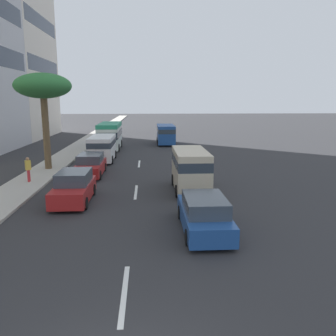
# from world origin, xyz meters

# --- Properties ---
(ground_plane) EXTENTS (198.00, 198.00, 0.00)m
(ground_plane) POSITION_xyz_m (31.50, 0.00, 0.00)
(ground_plane) COLOR #2D2D30
(sidewalk_right) EXTENTS (162.00, 2.62, 0.15)m
(sidewalk_right) POSITION_xyz_m (31.50, 7.19, 0.07)
(sidewalk_right) COLOR #B2ADA3
(sidewalk_right) RESTS_ON ground_plane
(lane_stripe_near) EXTENTS (3.20, 0.16, 0.01)m
(lane_stripe_near) POSITION_xyz_m (4.07, 0.00, 0.01)
(lane_stripe_near) COLOR silver
(lane_stripe_near) RESTS_ON ground_plane
(lane_stripe_mid) EXTENTS (3.20, 0.16, 0.01)m
(lane_stripe_mid) POSITION_xyz_m (15.10, 0.00, 0.01)
(lane_stripe_mid) COLOR silver
(lane_stripe_mid) RESTS_ON ground_plane
(lane_stripe_far) EXTENTS (3.20, 0.16, 0.01)m
(lane_stripe_far) POSITION_xyz_m (24.36, 0.00, 0.01)
(lane_stripe_far) COLOR silver
(lane_stripe_far) RESTS_ON ground_plane
(minibus_lead) EXTENTS (6.58, 2.33, 2.91)m
(minibus_lead) POSITION_xyz_m (33.42, 3.40, 1.60)
(minibus_lead) COLOR silver
(minibus_lead) RESTS_ON ground_plane
(car_second) EXTENTS (4.63, 1.90, 1.55)m
(car_second) POSITION_xyz_m (20.05, 3.46, 0.74)
(car_second) COLOR #A51E1E
(car_second) RESTS_ON ground_plane
(van_third) EXTENTS (5.14, 2.15, 2.25)m
(van_third) POSITION_xyz_m (26.01, 3.32, 1.30)
(van_third) COLOR white
(van_third) RESTS_ON ground_plane
(van_fourth) EXTENTS (4.73, 2.05, 2.49)m
(van_fourth) POSITION_xyz_m (15.24, -3.31, 1.42)
(van_fourth) COLOR beige
(van_fourth) RESTS_ON ground_plane
(car_fifth) EXTENTS (4.75, 1.89, 1.54)m
(car_fifth) POSITION_xyz_m (8.70, -3.07, 0.74)
(car_fifth) COLOR #1E478C
(car_fifth) RESTS_ON ground_plane
(car_sixth) EXTENTS (4.33, 1.86, 1.67)m
(car_sixth) POSITION_xyz_m (13.34, 3.28, 0.79)
(car_sixth) COLOR #A51E1E
(car_sixth) RESTS_ON ground_plane
(van_seventh) EXTENTS (5.37, 2.19, 2.37)m
(van_seventh) POSITION_xyz_m (37.50, -3.04, 1.36)
(van_seventh) COLOR #1E478C
(van_seventh) RESTS_ON ground_plane
(pedestrian_near_lamp) EXTENTS (0.38, 0.39, 1.64)m
(pedestrian_near_lamp) POSITION_xyz_m (17.59, 7.10, 1.05)
(pedestrian_near_lamp) COLOR red
(pedestrian_near_lamp) RESTS_ON sidewalk_right
(palm_tree) EXTENTS (4.23, 4.23, 7.30)m
(palm_tree) POSITION_xyz_m (22.05, 7.07, 6.35)
(palm_tree) COLOR brown
(palm_tree) RESTS_ON sidewalk_right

